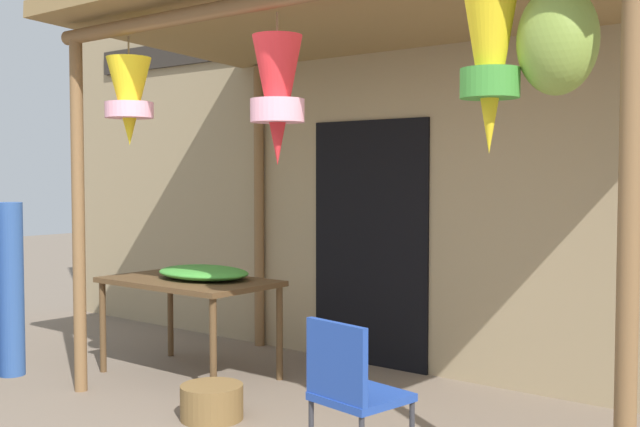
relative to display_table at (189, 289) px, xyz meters
The scene contains 6 objects.
shop_facade 2.52m from the display_table, 40.35° to the left, with size 9.12×0.29×4.44m.
market_stall_canopy 2.44m from the display_table, ahead, with size 4.31×2.39×2.77m.
display_table is the anchor object (origin of this frame).
flower_heap_on_table 0.17m from the display_table, 33.74° to the left, with size 0.80×0.56×0.10m.
folding_chair 2.43m from the display_table, 22.97° to the right, with size 0.46×0.46×0.84m.
wicker_basket_by_table 1.25m from the display_table, 34.87° to the right, with size 0.40×0.40×0.22m, color brown.
Camera 1 is at (2.94, -2.97, 1.56)m, focal length 43.34 mm.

